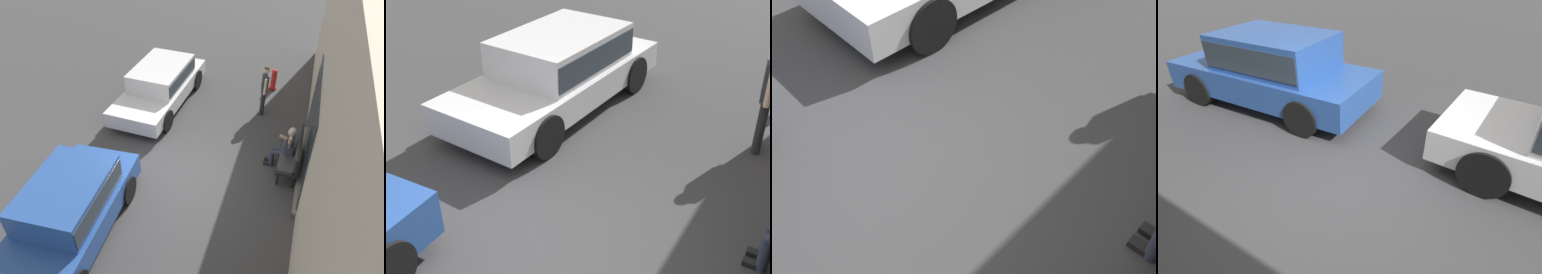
# 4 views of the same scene
# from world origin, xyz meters

# --- Properties ---
(ground_plane) EXTENTS (60.00, 60.00, 0.00)m
(ground_plane) POSITION_xyz_m (0.00, 0.00, 0.00)
(ground_plane) COLOR #38383A
(parked_car_near) EXTENTS (4.52, 2.02, 1.36)m
(parked_car_near) POSITION_xyz_m (-3.37, -1.74, 0.76)
(parked_car_near) COLOR silver
(parked_car_near) RESTS_ON ground_plane
(pedestrian_standing) EXTENTS (0.54, 0.26, 1.73)m
(pedestrian_standing) POSITION_xyz_m (-3.69, 1.70, 1.02)
(pedestrian_standing) COLOR #232326
(pedestrian_standing) RESTS_ON ground_plane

